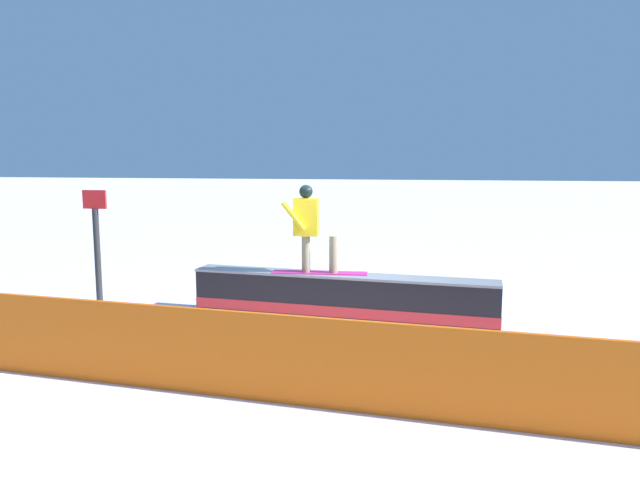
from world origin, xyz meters
TOP-DOWN VIEW (x-y plane):
  - ground_plane at (0.00, 0.00)m, footprint 120.00×120.00m
  - grind_box at (0.00, 0.00)m, footprint 5.05×1.01m
  - snowboarder at (0.53, -0.03)m, footprint 1.58×0.45m
  - safety_fence at (0.00, 3.43)m, footprint 9.71×1.04m
  - trail_marker at (3.92, 0.65)m, footprint 0.40×0.10m

SIDE VIEW (x-z plane):
  - ground_plane at x=0.00m, z-range 0.00..0.00m
  - grind_box at x=0.00m, z-range -0.04..0.72m
  - safety_fence at x=0.00m, z-range 0.00..0.99m
  - trail_marker at x=3.92m, z-range 0.07..2.19m
  - snowboarder at x=0.53m, z-range 0.81..2.26m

